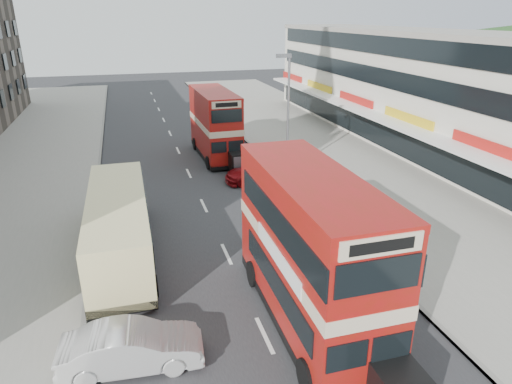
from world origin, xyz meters
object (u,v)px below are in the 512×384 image
object	(u,v)px
car_left_front	(132,348)
car_right_b	(254,155)
bus_main	(311,251)
pedestrian_near	(329,178)
street_lamp	(287,106)
cyclist	(241,152)
bus_second	(215,124)
coach	(119,224)
car_right_a	(261,171)

from	to	relation	value
car_left_front	car_right_b	xyz separation A→B (m)	(9.52, 19.32, -0.14)
bus_main	pedestrian_near	world-z (taller)	bus_main
street_lamp	cyclist	distance (m)	6.17
car_right_b	cyclist	bearing A→B (deg)	-152.04
street_lamp	car_right_b	xyz separation A→B (m)	(-1.46, 3.07, -4.19)
bus_second	cyclist	world-z (taller)	bus_second
car_right_b	bus_second	bearing A→B (deg)	-140.71
car_right_b	coach	bearing A→B (deg)	-46.28
street_lamp	bus_second	xyz separation A→B (m)	(-3.85, 5.40, -2.17)
bus_main	bus_second	size ratio (longest dim) A/B	1.09
car_left_front	car_right_b	bearing A→B (deg)	-21.40
bus_main	car_right_a	size ratio (longest dim) A/B	2.05
car_right_a	pedestrian_near	xyz separation A→B (m)	(3.45, -3.22, 0.27)
pedestrian_near	cyclist	xyz separation A→B (m)	(-3.48, 8.21, -0.30)
bus_main	pedestrian_near	bearing A→B (deg)	-117.68
coach	pedestrian_near	bearing A→B (deg)	20.25
street_lamp	bus_main	bearing A→B (deg)	-106.89
bus_main	car_right_b	bearing A→B (deg)	-99.73
coach	car_right_a	distance (m)	11.97
car_left_front	car_right_a	world-z (taller)	car_left_front
bus_main	car_right_b	distance (m)	19.10
street_lamp	car_right_b	bearing A→B (deg)	115.38
bus_main	street_lamp	bearing A→B (deg)	-106.65
street_lamp	car_left_front	xyz separation A→B (m)	(-10.97, -16.25, -4.06)
bus_main	bus_second	bearing A→B (deg)	-92.18
bus_main	cyclist	size ratio (longest dim) A/B	4.89
coach	pedestrian_near	size ratio (longest dim) A/B	6.23
pedestrian_near	cyclist	bearing A→B (deg)	-92.32
coach	street_lamp	bearing A→B (deg)	38.14
street_lamp	car_left_front	size ratio (longest dim) A/B	1.83
street_lamp	car_right_a	world-z (taller)	street_lamp
pedestrian_near	car_left_front	bearing A→B (deg)	19.25
cyclist	bus_main	bearing A→B (deg)	-92.67
bus_main	coach	size ratio (longest dim) A/B	0.97
bus_second	cyclist	bearing A→B (deg)	140.91
pedestrian_near	street_lamp	bearing A→B (deg)	-97.41
bus_second	car_left_front	bearing A→B (deg)	70.55
coach	car_right_b	xyz separation A→B (m)	(9.75, 11.74, -0.99)
car_left_front	pedestrian_near	world-z (taller)	pedestrian_near
street_lamp	car_right_a	distance (m)	4.69
car_right_a	car_right_b	xyz separation A→B (m)	(0.66, 3.99, -0.11)
bus_second	car_left_front	size ratio (longest dim) A/B	2.04
pedestrian_near	car_right_a	bearing A→B (deg)	-68.31
bus_second	cyclist	size ratio (longest dim) A/B	4.47
car_left_front	car_right_a	bearing A→B (deg)	-25.20
car_right_b	pedestrian_near	size ratio (longest dim) A/B	2.61
bus_second	pedestrian_near	world-z (taller)	bus_second
bus_second	coach	bearing A→B (deg)	61.16
street_lamp	bus_main	xyz separation A→B (m)	(-4.74, -15.61, -1.92)
car_right_b	pedestrian_near	world-z (taller)	pedestrian_near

